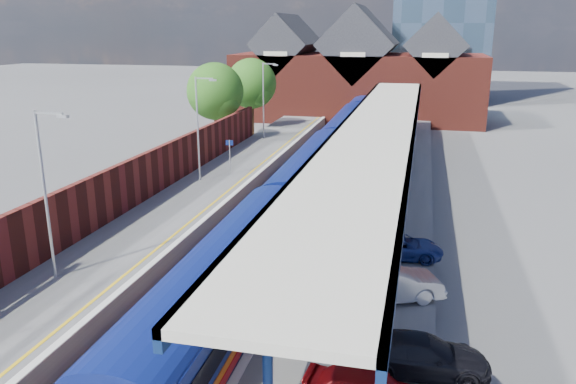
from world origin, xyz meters
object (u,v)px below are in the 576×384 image
object	(u,v)px
train	(333,148)
parked_car_blue	(401,247)
platform_sign	(230,151)
lamp_post_c	(199,123)
lamp_post_d	(265,96)
lamp_post_b	(47,185)
parked_car_silver	(387,283)
parked_car_dark	(421,355)

from	to	relation	value
train	parked_car_blue	size ratio (longest dim) A/B	17.35
platform_sign	lamp_post_c	bearing A→B (deg)	-124.26
lamp_post_d	platform_sign	bearing A→B (deg)	-84.44
train	parked_car_blue	world-z (taller)	train
lamp_post_b	lamp_post_d	size ratio (longest dim) A/B	1.00
lamp_post_c	parked_car_silver	bearing A→B (deg)	-47.70
platform_sign	parked_car_blue	world-z (taller)	platform_sign
parked_car_silver	parked_car_dark	world-z (taller)	parked_car_silver
lamp_post_d	parked_car_silver	world-z (taller)	lamp_post_d
lamp_post_b	lamp_post_d	xyz separation A→B (m)	(0.00, 32.00, 0.00)
parked_car_silver	parked_car_blue	distance (m)	4.38
train	lamp_post_c	xyz separation A→B (m)	(-7.86, -7.54, 2.87)
platform_sign	parked_car_silver	distance (m)	20.85
lamp_post_d	parked_car_blue	world-z (taller)	lamp_post_d
lamp_post_c	parked_car_dark	size ratio (longest dim) A/B	1.72
lamp_post_b	parked_car_silver	distance (m)	13.99
parked_car_blue	train	bearing A→B (deg)	13.12
parked_car_silver	parked_car_blue	world-z (taller)	parked_car_silver
parked_car_silver	train	bearing A→B (deg)	-10.37
lamp_post_c	lamp_post_d	bearing A→B (deg)	90.00
parked_car_dark	parked_car_blue	world-z (taller)	parked_car_dark
platform_sign	parked_car_silver	world-z (taller)	platform_sign
parked_car_dark	parked_car_blue	distance (m)	8.94
train	lamp_post_b	size ratio (longest dim) A/B	9.42
platform_sign	parked_car_dark	size ratio (longest dim) A/B	0.61
train	lamp_post_d	world-z (taller)	lamp_post_d
lamp_post_b	parked_car_dark	xyz separation A→B (m)	(14.86, -3.41, -3.40)
lamp_post_c	lamp_post_d	world-z (taller)	same
lamp_post_b	parked_car_blue	bearing A→B (deg)	21.56
train	parked_car_dark	xyz separation A→B (m)	(7.01, -26.95, -0.53)
parked_car_silver	lamp_post_d	bearing A→B (deg)	-0.93
lamp_post_d	parked_car_silver	size ratio (longest dim) A/B	1.65
parked_car_dark	parked_car_silver	bearing A→B (deg)	11.85
platform_sign	parked_car_silver	size ratio (longest dim) A/B	0.59
train	platform_sign	xyz separation A→B (m)	(-6.49, -5.54, 0.57)
train	parked_car_blue	bearing A→B (deg)	-71.63
train	lamp_post_c	world-z (taller)	lamp_post_c
lamp_post_c	platform_sign	xyz separation A→B (m)	(1.36, 2.00, -2.30)
platform_sign	parked_car_dark	world-z (taller)	platform_sign
lamp_post_d	parked_car_dark	distance (m)	38.55
lamp_post_b	parked_car_dark	size ratio (longest dim) A/B	1.72
lamp_post_d	parked_car_silver	distance (m)	33.89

